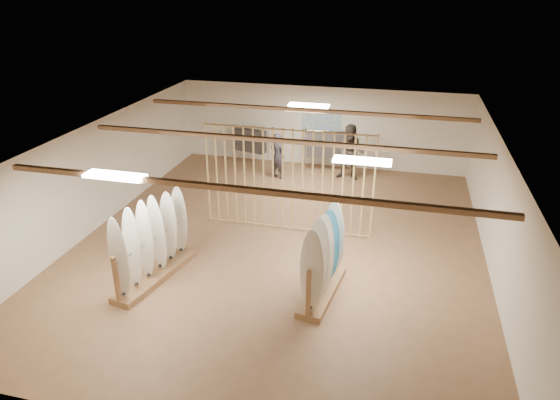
% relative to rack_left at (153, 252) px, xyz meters
% --- Properties ---
extents(floor, '(12.00, 12.00, 0.00)m').
position_rel_rack_left_xyz_m(floor, '(2.32, 2.26, -0.67)').
color(floor, '#8D6444').
rests_on(floor, ground).
extents(ceiling, '(12.00, 12.00, 0.00)m').
position_rel_rack_left_xyz_m(ceiling, '(2.32, 2.26, 2.13)').
color(ceiling, gray).
rests_on(ceiling, ground).
extents(wall_back, '(12.00, 0.00, 12.00)m').
position_rel_rack_left_xyz_m(wall_back, '(2.32, 8.26, 0.73)').
color(wall_back, white).
rests_on(wall_back, ground).
extents(wall_front, '(12.00, 0.00, 12.00)m').
position_rel_rack_left_xyz_m(wall_front, '(2.32, -3.74, 0.73)').
color(wall_front, white).
rests_on(wall_front, ground).
extents(wall_left, '(0.00, 12.00, 12.00)m').
position_rel_rack_left_xyz_m(wall_left, '(-2.68, 2.26, 0.73)').
color(wall_left, white).
rests_on(wall_left, ground).
extents(wall_right, '(0.00, 12.00, 12.00)m').
position_rel_rack_left_xyz_m(wall_right, '(7.32, 2.26, 0.73)').
color(wall_right, white).
rests_on(wall_right, ground).
extents(ceiling_slats, '(9.50, 6.12, 0.10)m').
position_rel_rack_left_xyz_m(ceiling_slats, '(2.32, 2.26, 2.05)').
color(ceiling_slats, '#976C45').
rests_on(ceiling_slats, ground).
extents(light_panels, '(1.20, 0.35, 0.06)m').
position_rel_rack_left_xyz_m(light_panels, '(2.32, 2.26, 2.07)').
color(light_panels, white).
rests_on(light_panels, ground).
extents(bamboo_partition, '(4.45, 0.05, 2.78)m').
position_rel_rack_left_xyz_m(bamboo_partition, '(2.32, 3.06, 0.73)').
color(bamboo_partition, tan).
rests_on(bamboo_partition, ground).
extents(poster, '(1.40, 0.03, 0.90)m').
position_rel_rack_left_xyz_m(poster, '(2.32, 8.24, 0.93)').
color(poster, '#346DB9').
rests_on(poster, ground).
extents(rack_left, '(1.00, 2.47, 1.95)m').
position_rel_rack_left_xyz_m(rack_left, '(0.00, 0.00, 0.00)').
color(rack_left, '#976C45').
rests_on(rack_left, floor).
extents(rack_right, '(0.78, 2.07, 1.92)m').
position_rel_rack_left_xyz_m(rack_right, '(3.74, 0.30, -0.01)').
color(rack_right, '#976C45').
rests_on(rack_right, floor).
extents(clothing_rack_a, '(1.26, 0.65, 1.39)m').
position_rel_rack_left_xyz_m(clothing_rack_a, '(-0.13, 7.66, 0.24)').
color(clothing_rack_a, silver).
rests_on(clothing_rack_a, floor).
extents(clothing_rack_b, '(1.37, 0.55, 1.49)m').
position_rel_rack_left_xyz_m(clothing_rack_b, '(2.58, 7.66, 0.30)').
color(clothing_rack_b, silver).
rests_on(clothing_rack_b, floor).
extents(shopper_a, '(0.76, 0.65, 1.75)m').
position_rel_rack_left_xyz_m(shopper_a, '(1.13, 6.68, 0.21)').
color(shopper_a, '#2C2A33').
rests_on(shopper_a, floor).
extents(shopper_b, '(1.08, 0.87, 2.12)m').
position_rel_rack_left_xyz_m(shopper_b, '(3.51, 7.11, 0.39)').
color(shopper_b, '#312925').
rests_on(shopper_b, floor).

